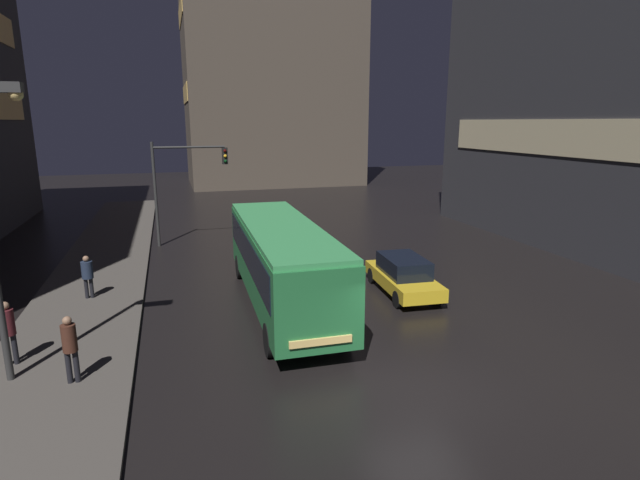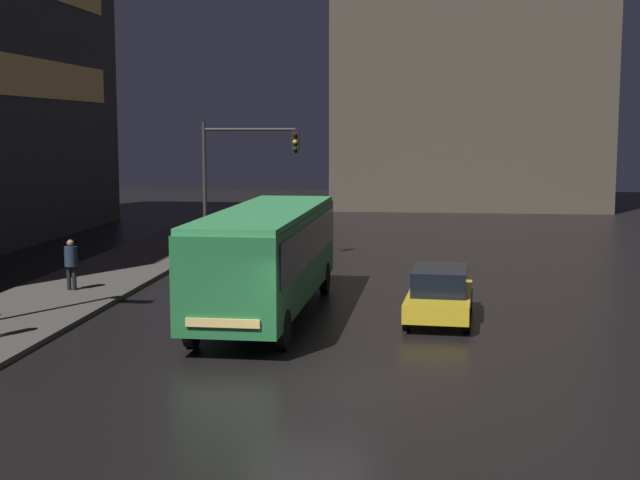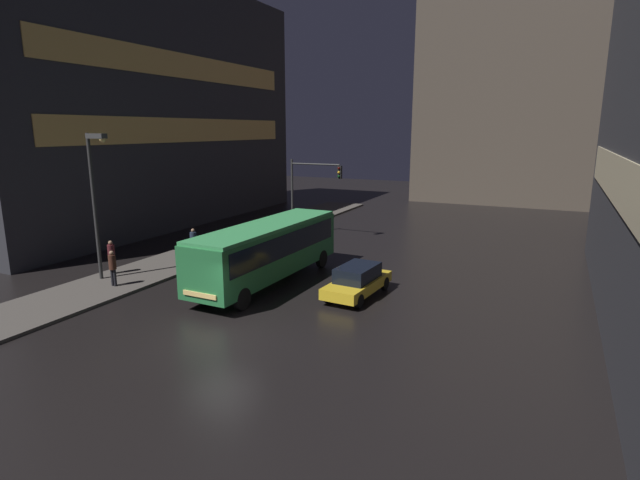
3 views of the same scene
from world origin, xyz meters
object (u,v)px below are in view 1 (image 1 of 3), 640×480
(traffic_light_main, at_px, (183,174))
(car_taxi, at_px, (403,275))
(bus_near, at_px, (282,257))
(pedestrian_near, at_px, (87,273))
(pedestrian_far, at_px, (8,328))
(pedestrian_mid, at_px, (70,344))

(traffic_light_main, bearing_deg, car_taxi, -53.94)
(bus_near, height_order, traffic_light_main, traffic_light_main)
(pedestrian_near, bearing_deg, car_taxi, 57.28)
(bus_near, distance_m, car_taxi, 5.03)
(car_taxi, bearing_deg, pedestrian_far, 15.56)
(pedestrian_far, relative_size, traffic_light_main, 0.32)
(pedestrian_near, height_order, traffic_light_main, traffic_light_main)
(car_taxi, distance_m, pedestrian_mid, 12.04)
(bus_near, bearing_deg, car_taxi, -178.14)
(bus_near, distance_m, pedestrian_near, 7.39)
(bus_near, xyz_separation_m, pedestrian_mid, (-6.38, -4.15, -0.69))
(bus_near, bearing_deg, pedestrian_near, -19.03)
(pedestrian_far, distance_m, traffic_light_main, 14.70)
(car_taxi, relative_size, traffic_light_main, 0.80)
(pedestrian_near, xyz_separation_m, traffic_light_main, (3.87, 8.36, 2.75))
(pedestrian_near, height_order, pedestrian_mid, pedestrian_mid)
(pedestrian_near, distance_m, pedestrian_mid, 6.73)
(pedestrian_mid, height_order, pedestrian_far, pedestrian_far)
(bus_near, height_order, pedestrian_mid, bus_near)
(car_taxi, xyz_separation_m, pedestrian_far, (-13.06, -2.63, 0.47))
(pedestrian_near, relative_size, pedestrian_far, 0.91)
(car_taxi, height_order, pedestrian_mid, pedestrian_mid)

